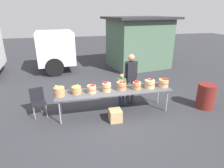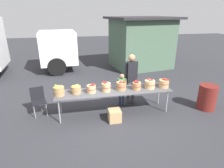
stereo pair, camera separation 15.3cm
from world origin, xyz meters
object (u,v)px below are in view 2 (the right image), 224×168
at_px(apple_basket_green_1, 76,89).
at_px(vendor_adult, 131,75).
at_px(apple_basket_red_1, 106,87).
at_px(produce_crate, 115,115).
at_px(apple_basket_red_2, 121,86).
at_px(apple_basket_red_3, 137,85).
at_px(child_customer, 122,87).
at_px(trash_barrel, 207,97).
at_px(apple_basket_red_0, 91,89).
at_px(folding_chair, 38,99).
at_px(market_table, 114,92).
at_px(apple_basket_red_5, 164,83).
at_px(apple_basket_green_0, 59,91).
at_px(apple_basket_red_4, 150,84).

relative_size(apple_basket_green_1, vendor_adult, 0.18).
bearing_deg(apple_basket_green_1, apple_basket_red_1, -1.49).
bearing_deg(produce_crate, apple_basket_red_2, 58.19).
height_order(apple_basket_red_1, produce_crate, apple_basket_red_1).
distance_m(apple_basket_green_1, apple_basket_red_3, 1.83).
xyz_separation_m(child_customer, trash_barrel, (2.65, -0.79, -0.25)).
xyz_separation_m(apple_basket_red_3, trash_barrel, (2.31, -0.30, -0.48)).
distance_m(apple_basket_red_1, trash_barrel, 3.30).
xyz_separation_m(apple_basket_red_0, apple_basket_red_2, (0.91, 0.03, 0.00)).
xyz_separation_m(folding_chair, trash_barrel, (5.28, -0.72, -0.10)).
bearing_deg(folding_chair, apple_basket_red_1, -26.85).
distance_m(apple_basket_red_2, apple_basket_red_3, 0.47).
height_order(market_table, produce_crate, market_table).
height_order(apple_basket_red_5, vendor_adult, vendor_adult).
bearing_deg(apple_basket_green_0, produce_crate, -17.06).
xyz_separation_m(apple_basket_green_0, produce_crate, (1.52, -0.47, -0.71)).
distance_m(apple_basket_red_1, apple_basket_red_5, 1.84).
relative_size(apple_basket_red_0, trash_barrel, 0.35).
bearing_deg(apple_basket_green_1, apple_basket_red_5, -1.44).
bearing_deg(apple_basket_green_0, market_table, 0.80).
height_order(apple_basket_red_5, trash_barrel, apple_basket_red_5).
xyz_separation_m(apple_basket_red_5, vendor_adult, (-0.90, 0.60, 0.13)).
distance_m(apple_basket_red_0, apple_basket_red_1, 0.44).
xyz_separation_m(apple_basket_green_1, trash_barrel, (4.13, -0.37, -0.46)).
relative_size(apple_basket_green_1, child_customer, 0.27).
relative_size(apple_basket_green_1, apple_basket_red_3, 1.07).
relative_size(apple_basket_red_1, trash_barrel, 0.37).
bearing_deg(apple_basket_red_1, apple_basket_red_5, -1.41).
relative_size(market_table, apple_basket_green_1, 11.50).
relative_size(apple_basket_green_1, produce_crate, 0.87).
xyz_separation_m(apple_basket_red_0, folding_chair, (-1.59, 0.39, -0.37)).
relative_size(apple_basket_red_1, child_customer, 0.27).
bearing_deg(vendor_adult, apple_basket_red_4, 122.35).
distance_m(apple_basket_red_0, apple_basket_red_2, 0.92).
bearing_deg(market_table, produce_crate, -99.60).
xyz_separation_m(market_table, trash_barrel, (3.01, -0.34, -0.31)).
height_order(vendor_adult, folding_chair, vendor_adult).
height_order(market_table, apple_basket_red_1, apple_basket_red_1).
relative_size(apple_basket_green_1, apple_basket_red_2, 0.96).
bearing_deg(child_customer, apple_basket_red_0, 36.84).
xyz_separation_m(apple_basket_red_3, folding_chair, (-2.97, 0.42, -0.38)).
bearing_deg(produce_crate, apple_basket_red_3, 29.67).
xyz_separation_m(apple_basket_red_3, apple_basket_red_4, (0.44, 0.02, 0.00)).
bearing_deg(child_customer, apple_basket_red_5, 171.74).
relative_size(apple_basket_red_3, child_customer, 0.26).
relative_size(apple_basket_green_0, apple_basket_red_1, 1.07).
bearing_deg(apple_basket_red_4, apple_basket_red_0, 179.73).
xyz_separation_m(apple_basket_green_1, apple_basket_red_2, (1.36, -0.01, 0.01)).
bearing_deg(apple_basket_red_5, folding_chair, 173.83).
height_order(apple_basket_red_5, folding_chair, apple_basket_red_5).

